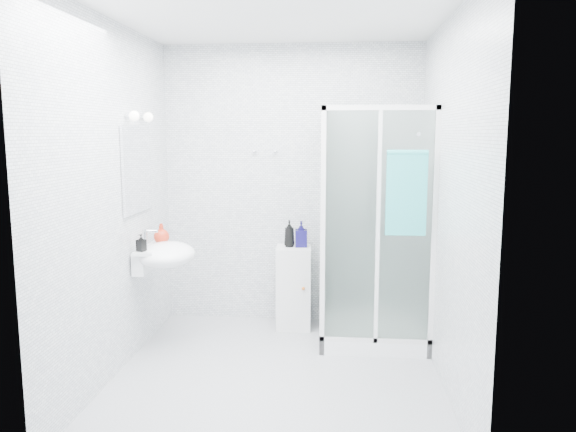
# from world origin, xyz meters

# --- Properties ---
(room) EXTENTS (2.40, 2.60, 2.60)m
(room) POSITION_xyz_m (0.00, 0.00, 1.30)
(room) COLOR silver
(room) RESTS_ON ground
(shower_enclosure) EXTENTS (0.90, 0.95, 2.00)m
(shower_enclosure) POSITION_xyz_m (0.67, 0.77, 0.45)
(shower_enclosure) COLOR white
(shower_enclosure) RESTS_ON ground
(wall_basin) EXTENTS (0.46, 0.56, 0.35)m
(wall_basin) POSITION_xyz_m (-0.99, 0.45, 0.80)
(wall_basin) COLOR white
(wall_basin) RESTS_ON ground
(mirror) EXTENTS (0.02, 0.60, 0.70)m
(mirror) POSITION_xyz_m (-1.19, 0.45, 1.50)
(mirror) COLOR white
(mirror) RESTS_ON room
(vanity_lights) EXTENTS (0.10, 0.40, 0.08)m
(vanity_lights) POSITION_xyz_m (-1.14, 0.45, 1.92)
(vanity_lights) COLOR silver
(vanity_lights) RESTS_ON room
(wall_hooks) EXTENTS (0.23, 0.06, 0.03)m
(wall_hooks) POSITION_xyz_m (-0.25, 1.26, 1.62)
(wall_hooks) COLOR silver
(wall_hooks) RESTS_ON room
(storage_cabinet) EXTENTS (0.33, 0.35, 0.76)m
(storage_cabinet) POSITION_xyz_m (0.04, 1.06, 0.38)
(storage_cabinet) COLOR silver
(storage_cabinet) RESTS_ON ground
(hand_towel) EXTENTS (0.31, 0.05, 0.65)m
(hand_towel) POSITION_xyz_m (0.96, 0.36, 1.35)
(hand_towel) COLOR teal
(hand_towel) RESTS_ON shower_enclosure
(shampoo_bottle_a) EXTENTS (0.10, 0.11, 0.25)m
(shampoo_bottle_a) POSITION_xyz_m (-0.00, 1.06, 0.88)
(shampoo_bottle_a) COLOR black
(shampoo_bottle_a) RESTS_ON storage_cabinet
(shampoo_bottle_b) EXTENTS (0.12, 0.12, 0.24)m
(shampoo_bottle_b) POSITION_xyz_m (0.10, 1.08, 0.88)
(shampoo_bottle_b) COLOR #100B47
(shampoo_bottle_b) RESTS_ON storage_cabinet
(soap_dispenser_orange) EXTENTS (0.15, 0.15, 0.17)m
(soap_dispenser_orange) POSITION_xyz_m (-1.06, 0.62, 0.95)
(soap_dispenser_orange) COLOR #B72B15
(soap_dispenser_orange) RESTS_ON wall_basin
(soap_dispenser_black) EXTENTS (0.08, 0.08, 0.14)m
(soap_dispenser_black) POSITION_xyz_m (-1.11, 0.28, 0.93)
(soap_dispenser_black) COLOR black
(soap_dispenser_black) RESTS_ON wall_basin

